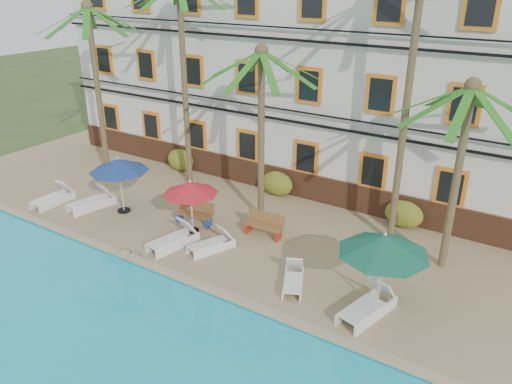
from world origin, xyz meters
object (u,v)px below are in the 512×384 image
Objects in this scene: palm_c at (261,109)px; lounger_c at (174,239)px; umbrella_green at (384,245)px; bench_left at (195,213)px; lounger_b at (92,201)px; palm_e at (462,148)px; lounger_e at (293,279)px; pool_ladder at (129,260)px; palm_d at (411,70)px; lounger_d at (212,243)px; palm_b at (183,58)px; umbrella_red at (190,188)px; umbrella_blue at (119,165)px; palm_a at (95,69)px; lounger_f at (368,306)px; bench_right at (264,224)px; lounger_a at (53,197)px.

palm_c is 3.33× the size of lounger_c.
umbrella_green is 1.68× the size of bench_left.
umbrella_green is 12.84m from lounger_b.
palm_e reaches higher than bench_left.
lounger_e reaches higher than pool_ladder.
lounger_b is at bearing -160.48° from palm_d.
pool_ladder is at bearing -133.29° from lounger_d.
umbrella_red is (3.12, -3.62, -4.04)m from palm_b.
palm_e is at bearing 25.05° from lounger_d.
umbrella_green reaches higher than umbrella_blue.
palm_d reaches higher than bench_left.
palm_a is 9.30m from lounger_c.
palm_e is at bearing 24.58° from lounger_c.
bench_left reaches higher than lounger_d.
lounger_b is at bearing 177.27° from lounger_e.
lounger_d is at bearing -6.00° from umbrella_blue.
palm_c is 6.55m from lounger_e.
umbrella_green is 3.35m from lounger_e.
umbrella_blue reaches higher than lounger_f.
palm_c is (8.58, 0.34, -0.71)m from palm_a.
umbrella_blue reaches higher than umbrella_red.
umbrella_green is 5.94m from bench_right.
pool_ladder is at bearing -26.40° from lounger_b.
lounger_a is 1.86m from lounger_b.
umbrella_blue is at bearing -33.65° from palm_a.
lounger_b is (-4.94, -0.66, -1.51)m from umbrella_red.
lounger_f is at bearing -9.41° from umbrella_red.
lounger_b is (-1.82, -4.28, -5.55)m from palm_b.
palm_e is 6.62m from lounger_e.
pool_ladder is (4.43, -2.20, -0.31)m from lounger_b.
lounger_d is at bearing -35.43° from bench_left.
umbrella_blue is 1.54× the size of bench_left.
palm_c is at bearing 43.94° from bench_left.
umbrella_red is at bearing -154.07° from bench_right.
umbrella_red is 1.40× the size of bench_right.
pool_ladder is at bearing -138.69° from palm_d.
lounger_a is (-14.46, -0.33, -1.95)m from umbrella_green.
pool_ladder is (-0.66, -1.59, -0.30)m from lounger_c.
palm_d is at bearing 19.65° from umbrella_blue.
lounger_b reaches higher than pool_ladder.
palm_d is at bearing 5.74° from palm_a.
pool_ladder is at bearing -166.94° from umbrella_green.
umbrella_red is 1.03× the size of lounger_c.
lounger_b is at bearing 173.17° from lounger_c.
lounger_f is at bearing -116.15° from umbrella_green.
umbrella_red is at bearing 7.58° from lounger_b.
lounger_b is 1.14× the size of lounger_d.
bench_right is at bearing 53.44° from pool_ladder.
umbrella_green reaches higher than pool_ladder.
palm_b is at bearing 156.89° from bench_right.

